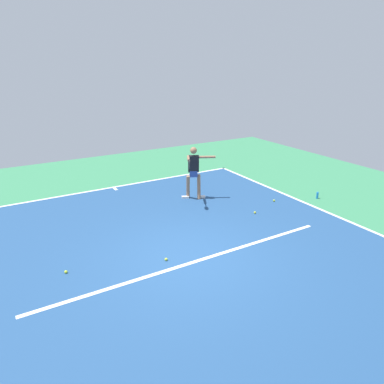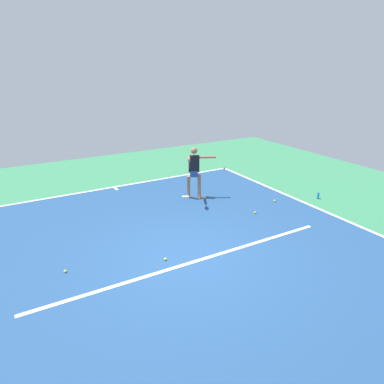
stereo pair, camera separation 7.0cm
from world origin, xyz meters
The scene contains 12 objects.
ground_plane centered at (0.00, 0.00, 0.00)m, with size 20.38×20.38×0.00m, color #388456.
court_surface centered at (0.00, 0.00, 0.00)m, with size 9.72×11.15×0.00m, color navy.
court_line_baseline_near centered at (0.00, -5.52, 0.00)m, with size 9.72×0.10×0.01m, color white.
court_line_sideline_left centered at (-4.81, 0.00, 0.00)m, with size 0.10×11.15×0.01m, color white.
court_line_service centered at (0.00, 0.24, 0.00)m, with size 7.29×0.10×0.01m, color white.
court_line_centre_mark centered at (0.00, -5.32, 0.00)m, with size 0.10×0.30×0.01m, color white.
tennis_player centered at (-1.94, -3.13, 0.98)m, with size 1.27×1.08×1.72m.
tennis_ball_by_sideline centered at (2.60, -0.74, 0.03)m, with size 0.07×0.07×0.07m, color #CCE033.
tennis_ball_near_player centered at (-4.03, -1.59, 0.03)m, with size 0.07×0.07×0.07m, color #CCE033.
tennis_ball_near_service_line centered at (0.54, -0.13, 0.03)m, with size 0.07×0.07×0.07m, color #C6E53D.
tennis_ball_far_corner centered at (-2.88, -1.16, 0.03)m, with size 0.07×0.07×0.07m, color yellow.
water_bottle centered at (-5.44, -1.09, 0.11)m, with size 0.07×0.07×0.22m, color blue.
Camera 2 is at (3.38, 6.06, 4.16)m, focal length 32.46 mm.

